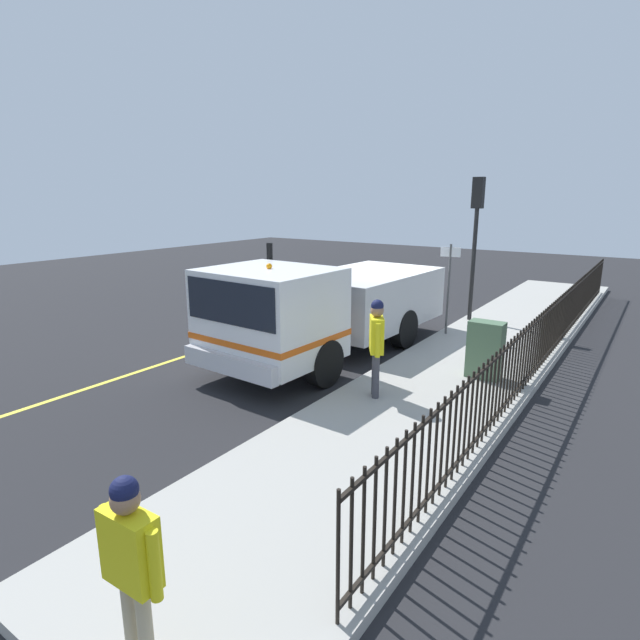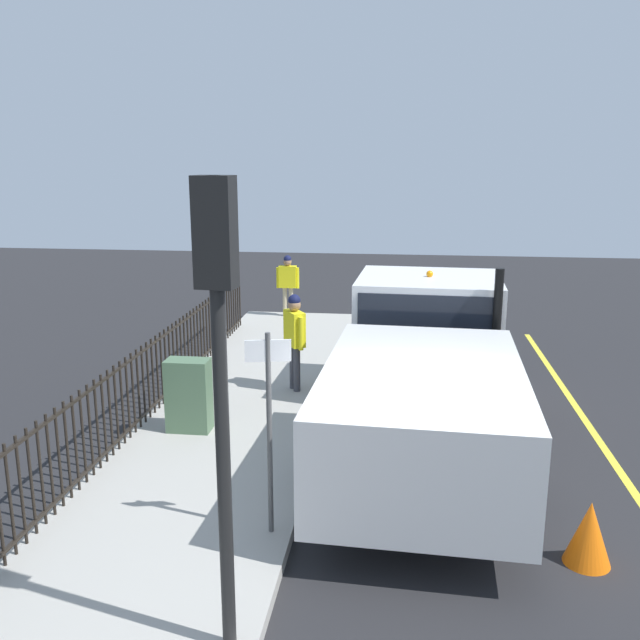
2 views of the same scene
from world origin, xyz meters
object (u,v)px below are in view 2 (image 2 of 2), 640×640
(work_truck, at_px, (425,362))
(traffic_cone, at_px, (589,533))
(worker_standing, at_px, (295,332))
(pedestrian_distant, at_px, (288,279))
(utility_cabinet, at_px, (189,395))
(traffic_light_near, at_px, (219,329))
(street_sign, at_px, (269,411))

(work_truck, relative_size, traffic_cone, 9.77)
(work_truck, bearing_deg, worker_standing, 146.54)
(pedestrian_distant, relative_size, utility_cabinet, 1.43)
(worker_standing, xyz_separation_m, traffic_cone, (-4.00, 4.83, -0.88))
(traffic_cone, bearing_deg, worker_standing, -50.39)
(traffic_light_near, bearing_deg, street_sign, 95.17)
(work_truck, bearing_deg, utility_cabinet, -170.78)
(work_truck, relative_size, worker_standing, 3.95)
(pedestrian_distant, height_order, traffic_light_near, traffic_light_near)
(worker_standing, relative_size, traffic_light_near, 0.44)
(traffic_cone, bearing_deg, utility_cabinet, -27.18)
(utility_cabinet, xyz_separation_m, traffic_cone, (-5.33, 2.74, -0.36))
(traffic_light_near, height_order, street_sign, traffic_light_near)
(traffic_cone, relative_size, street_sign, 0.31)
(traffic_cone, bearing_deg, street_sign, 0.41)
(worker_standing, height_order, utility_cabinet, worker_standing)
(worker_standing, bearing_deg, work_truck, 21.48)
(utility_cabinet, bearing_deg, pedestrian_distant, -91.50)
(worker_standing, bearing_deg, street_sign, -26.48)
(work_truck, xyz_separation_m, worker_standing, (2.29, -1.68, -0.04))
(work_truck, distance_m, traffic_light_near, 5.65)
(work_truck, xyz_separation_m, street_sign, (1.80, 3.17, 0.34))
(worker_standing, xyz_separation_m, pedestrian_distant, (1.12, -5.87, -0.09))
(traffic_light_near, bearing_deg, worker_standing, 99.43)
(street_sign, bearing_deg, traffic_cone, -179.59)
(traffic_cone, xyz_separation_m, street_sign, (3.50, 0.03, 1.25))
(work_truck, xyz_separation_m, traffic_light_near, (1.80, 5.06, 1.74))
(utility_cabinet, xyz_separation_m, street_sign, (-1.83, 2.76, 0.89))
(work_truck, relative_size, traffic_light_near, 1.75)
(pedestrian_distant, bearing_deg, utility_cabinet, -92.56)
(worker_standing, distance_m, pedestrian_distant, 5.97)
(work_truck, height_order, worker_standing, work_truck)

